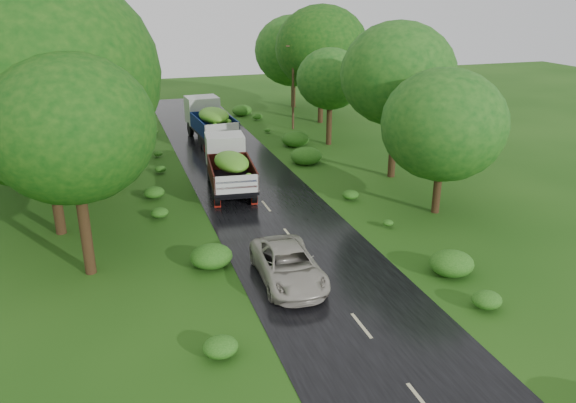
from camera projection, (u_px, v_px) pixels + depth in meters
name	position (u px, v px, depth m)	size (l,w,h in m)	color
ground	(361.00, 326.00, 19.41)	(120.00, 120.00, 0.00)	#19440E
road	(311.00, 263.00, 23.85)	(6.50, 80.00, 0.02)	black
road_lines	(304.00, 253.00, 24.73)	(0.12, 69.60, 0.00)	#BFB78C
truck_near	(229.00, 163.00, 32.17)	(2.96, 6.73, 2.75)	black
truck_far	(209.00, 118.00, 42.62)	(2.94, 7.23, 2.98)	black
car	(288.00, 265.00, 22.14)	(2.27, 4.92, 1.37)	#B1AB9E
utility_pole	(293.00, 84.00, 45.27)	(1.27, 0.28, 7.25)	#382616
trees_left	(55.00, 62.00, 32.51)	(7.63, 31.38, 9.79)	black
trees_right	(341.00, 67.00, 41.15)	(5.61, 32.38, 8.08)	black
shrubs	(256.00, 188.00, 31.73)	(11.90, 44.00, 0.70)	#1B5514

